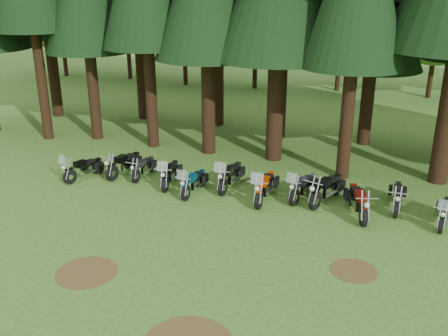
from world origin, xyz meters
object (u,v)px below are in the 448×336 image
(motorcycle_2, at_px, (144,168))
(motorcycle_8, at_px, (326,190))
(motorcycle_10, at_px, (397,198))
(motorcycle_0, at_px, (84,169))
(motorcycle_7, at_px, (303,187))
(motorcycle_9, at_px, (358,202))
(motorcycle_4, at_px, (194,183))
(motorcycle_3, at_px, (170,174))
(motorcycle_6, at_px, (265,188))
(motorcycle_11, at_px, (444,213))
(motorcycle_1, at_px, (124,164))
(motorcycle_5, at_px, (230,176))

(motorcycle_2, relative_size, motorcycle_8, 0.84)
(motorcycle_2, bearing_deg, motorcycle_10, 1.27)
(motorcycle_0, bearing_deg, motorcycle_7, 25.10)
(motorcycle_9, bearing_deg, motorcycle_8, 130.57)
(motorcycle_7, xyz_separation_m, motorcycle_10, (3.48, 0.15, -0.02))
(motorcycle_0, xyz_separation_m, motorcycle_8, (10.24, 0.77, 0.06))
(motorcycle_4, height_order, motorcycle_7, motorcycle_7)
(motorcycle_4, xyz_separation_m, motorcycle_10, (7.76, 0.98, 0.01))
(motorcycle_3, xyz_separation_m, motorcycle_10, (9.01, 0.46, -0.02))
(motorcycle_4, relative_size, motorcycle_10, 0.98)
(motorcycle_2, distance_m, motorcycle_6, 5.64)
(motorcycle_8, bearing_deg, motorcycle_11, 11.64)
(motorcycle_10, bearing_deg, motorcycle_1, -178.54)
(motorcycle_0, xyz_separation_m, motorcycle_9, (11.48, -0.04, 0.05))
(motorcycle_1, relative_size, motorcycle_5, 0.94)
(motorcycle_1, xyz_separation_m, motorcycle_6, (6.51, -0.75, 0.05))
(motorcycle_0, relative_size, motorcycle_8, 0.88)
(motorcycle_2, bearing_deg, motorcycle_5, 1.11)
(motorcycle_0, xyz_separation_m, motorcycle_11, (14.40, 0.12, -0.00))
(motorcycle_3, bearing_deg, motorcycle_9, -12.18)
(motorcycle_2, distance_m, motorcycle_7, 7.00)
(motorcycle_2, relative_size, motorcycle_7, 0.89)
(motorcycle_1, xyz_separation_m, motorcycle_9, (10.04, -1.01, 0.03))
(motorcycle_1, bearing_deg, motorcycle_0, -134.06)
(motorcycle_3, relative_size, motorcycle_10, 1.03)
(motorcycle_2, bearing_deg, motorcycle_7, -0.02)
(motorcycle_0, relative_size, motorcycle_11, 0.98)
(motorcycle_1, relative_size, motorcycle_10, 1.03)
(motorcycle_11, bearing_deg, motorcycle_10, 161.83)
(motorcycle_6, xyz_separation_m, motorcycle_9, (3.54, -0.26, -0.02))
(motorcycle_3, bearing_deg, motorcycle_0, 179.31)
(motorcycle_2, height_order, motorcycle_7, motorcycle_7)
(motorcycle_0, height_order, motorcycle_6, motorcycle_6)
(motorcycle_1, distance_m, motorcycle_7, 7.92)
(motorcycle_0, relative_size, motorcycle_9, 0.88)
(motorcycle_7, bearing_deg, motorcycle_5, -166.14)
(motorcycle_10, height_order, motorcycle_11, motorcycle_11)
(motorcycle_0, bearing_deg, motorcycle_1, 54.33)
(motorcycle_4, bearing_deg, motorcycle_11, 5.14)
(motorcycle_5, xyz_separation_m, motorcycle_6, (1.63, -0.74, 0.02))
(motorcycle_0, height_order, motorcycle_1, motorcycle_0)
(motorcycle_4, bearing_deg, motorcycle_10, 11.50)
(motorcycle_0, xyz_separation_m, motorcycle_7, (9.35, 0.81, 0.03))
(motorcycle_0, height_order, motorcycle_3, motorcycle_3)
(motorcycle_7, bearing_deg, motorcycle_4, -152.38)
(motorcycle_4, distance_m, motorcycle_10, 7.83)
(motorcycle_6, height_order, motorcycle_7, motorcycle_6)
(motorcycle_0, distance_m, motorcycle_1, 1.73)
(motorcycle_0, relative_size, motorcycle_7, 0.94)
(motorcycle_4, xyz_separation_m, motorcycle_11, (9.33, 0.13, -0.00))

